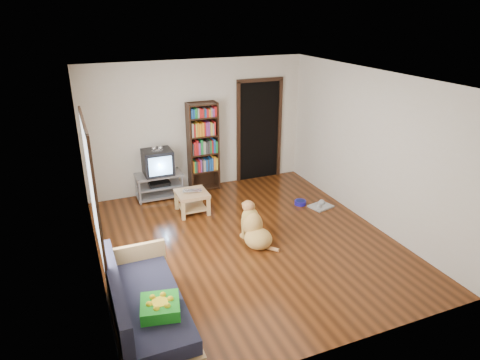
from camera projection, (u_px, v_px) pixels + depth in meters
name	position (u px, v px, depth m)	size (l,w,h in m)	color
ground	(247.00, 242.00, 6.88)	(5.00, 5.00, 0.00)	#59290F
ceiling	(248.00, 78.00, 5.90)	(5.00, 5.00, 0.00)	white
wall_back	(198.00, 126.00, 8.53)	(4.50, 4.50, 0.00)	beige
wall_front	(347.00, 246.00, 4.25)	(4.50, 4.50, 0.00)	beige
wall_left	(90.00, 189.00, 5.60)	(5.00, 5.00, 0.00)	beige
wall_right	(370.00, 148.00, 7.19)	(5.00, 5.00, 0.00)	beige
green_cushion	(160.00, 307.00, 4.64)	(0.41, 0.41, 0.14)	green
laptop	(192.00, 192.00, 7.70)	(0.34, 0.22, 0.03)	silver
dog_bowl	(300.00, 203.00, 8.16)	(0.22, 0.22, 0.08)	navy
grey_rag	(321.00, 206.00, 8.06)	(0.40, 0.32, 0.03)	#ADADAD
window	(92.00, 189.00, 5.10)	(0.03, 1.46, 1.70)	white
doorway	(259.00, 128.00, 9.06)	(1.03, 0.05, 2.19)	black
tv_stand	(159.00, 185.00, 8.39)	(0.90, 0.45, 0.50)	#99999E
crt_tv	(157.00, 162.00, 8.23)	(0.55, 0.52, 0.58)	black
bookshelf	(203.00, 142.00, 8.53)	(0.60, 0.30, 1.80)	black
sofa	(145.00, 310.00, 4.94)	(0.80, 1.80, 0.80)	tan
coffee_table	(192.00, 198.00, 7.77)	(0.55, 0.55, 0.40)	tan
dog	(254.00, 229.00, 6.76)	(0.49, 0.81, 0.69)	tan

